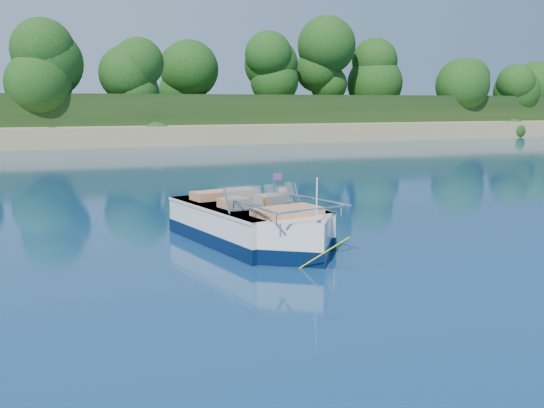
% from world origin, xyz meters
% --- Properties ---
extents(ground, '(160.00, 160.00, 0.00)m').
position_xyz_m(ground, '(0.00, 0.00, 0.00)').
color(ground, '#0A224A').
rests_on(ground, ground).
extents(shoreline, '(170.00, 59.00, 6.00)m').
position_xyz_m(shoreline, '(0.00, 63.77, 0.98)').
color(shoreline, tan).
rests_on(shoreline, ground).
extents(treeline, '(150.00, 7.12, 8.19)m').
position_xyz_m(treeline, '(0.04, 41.01, 5.55)').
color(treeline, '#332211').
rests_on(treeline, ground).
extents(motorboat, '(2.99, 6.08, 2.05)m').
position_xyz_m(motorboat, '(-2.80, 1.25, 0.40)').
color(motorboat, silver).
rests_on(motorboat, ground).
extents(tow_tube, '(1.57, 1.57, 0.37)m').
position_xyz_m(tow_tube, '(-1.38, 3.13, 0.10)').
color(tow_tube, '#FBC202').
rests_on(tow_tube, ground).
extents(boy, '(0.47, 0.87, 1.64)m').
position_xyz_m(boy, '(-1.38, 3.12, 0.00)').
color(boy, tan).
rests_on(boy, ground).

